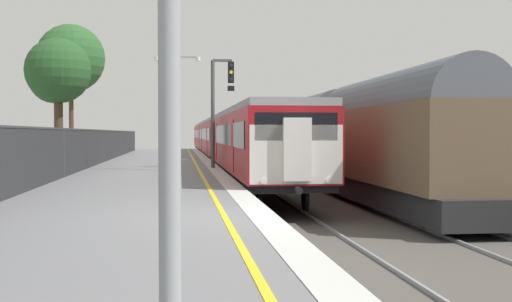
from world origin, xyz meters
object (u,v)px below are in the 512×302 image
object	(u,v)px
background_tree_centre	(57,74)
background_tree_right	(70,60)
signal_gantry	(219,100)
freight_train_adjacent_track	(344,136)
platform_lamp_mid	(178,101)
commuter_train_at_platform	(222,138)

from	to	relation	value
background_tree_centre	background_tree_right	xyz separation A→B (m)	(-1.39, 11.76, 1.94)
signal_gantry	background_tree_right	world-z (taller)	background_tree_right
freight_train_adjacent_track	platform_lamp_mid	bearing A→B (deg)	176.96
freight_train_adjacent_track	platform_lamp_mid	distance (m)	7.55
commuter_train_at_platform	background_tree_centre	distance (m)	22.55
signal_gantry	background_tree_centre	world-z (taller)	background_tree_centre
signal_gantry	background_tree_centre	size ratio (longest dim) A/B	0.87
commuter_train_at_platform	freight_train_adjacent_track	bearing A→B (deg)	-79.56
commuter_train_at_platform	background_tree_centre	bearing A→B (deg)	-112.80
background_tree_right	background_tree_centre	bearing A→B (deg)	-83.24
commuter_train_at_platform	signal_gantry	distance (m)	19.86
commuter_train_at_platform	platform_lamp_mid	distance (m)	21.69
signal_gantry	background_tree_centre	distance (m)	7.32
platform_lamp_mid	background_tree_right	bearing A→B (deg)	118.09
freight_train_adjacent_track	platform_lamp_mid	size ratio (longest dim) A/B	5.27
background_tree_right	platform_lamp_mid	bearing A→B (deg)	-61.91
commuter_train_at_platform	freight_train_adjacent_track	xyz separation A→B (m)	(4.00, -21.74, 0.25)
signal_gantry	platform_lamp_mid	size ratio (longest dim) A/B	1.00
signal_gantry	background_tree_right	distance (m)	14.16
freight_train_adjacent_track	background_tree_right	world-z (taller)	background_tree_right
background_tree_centre	background_tree_right	world-z (taller)	background_tree_right
freight_train_adjacent_track	background_tree_centre	world-z (taller)	background_tree_centre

